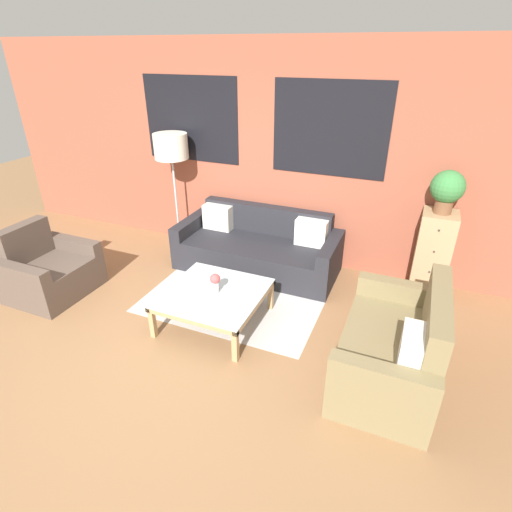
# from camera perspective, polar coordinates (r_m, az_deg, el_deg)

# --- Properties ---
(ground_plane) EXTENTS (16.00, 16.00, 0.00)m
(ground_plane) POSITION_cam_1_polar(r_m,az_deg,el_deg) (4.15, -13.31, -13.21)
(ground_plane) COLOR #8E6642
(wall_back_brick) EXTENTS (8.40, 0.09, 2.80)m
(wall_back_brick) POSITION_cam_1_polar(r_m,az_deg,el_deg) (5.43, 0.15, 14.32)
(wall_back_brick) COLOR brown
(wall_back_brick) RESTS_ON ground_plane
(rug) EXTENTS (2.04, 1.61, 0.00)m
(rug) POSITION_cam_1_polar(r_m,az_deg,el_deg) (4.87, -2.62, -5.51)
(rug) COLOR #BCB7B2
(rug) RESTS_ON ground_plane
(couch_dark) EXTENTS (2.12, 0.88, 0.78)m
(couch_dark) POSITION_cam_1_polar(r_m,az_deg,el_deg) (5.32, 0.30, 1.02)
(couch_dark) COLOR #232328
(couch_dark) RESTS_ON ground_plane
(settee_vintage) EXTENTS (0.80, 1.42, 0.92)m
(settee_vintage) POSITION_cam_1_polar(r_m,az_deg,el_deg) (3.80, 19.15, -12.43)
(settee_vintage) COLOR olive
(settee_vintage) RESTS_ON ground_plane
(armchair_corner) EXTENTS (0.80, 0.92, 0.84)m
(armchair_corner) POSITION_cam_1_polar(r_m,az_deg,el_deg) (5.39, -27.40, -2.00)
(armchair_corner) COLOR brown
(armchair_corner) RESTS_ON ground_plane
(coffee_table) EXTENTS (1.01, 1.01, 0.38)m
(coffee_table) POSITION_cam_1_polar(r_m,az_deg,el_deg) (4.26, -6.02, -5.72)
(coffee_table) COLOR silver
(coffee_table) RESTS_ON ground_plane
(floor_lamp) EXTENTS (0.45, 0.45, 1.66)m
(floor_lamp) POSITION_cam_1_polar(r_m,az_deg,el_deg) (5.63, -12.03, 14.65)
(floor_lamp) COLOR #B2B2B7
(floor_lamp) RESTS_ON ground_plane
(drawer_cabinet) EXTENTS (0.38, 0.41, 1.04)m
(drawer_cabinet) POSITION_cam_1_polar(r_m,az_deg,el_deg) (5.09, 23.86, 0.22)
(drawer_cabinet) COLOR tan
(drawer_cabinet) RESTS_ON ground_plane
(potted_plant) EXTENTS (0.36, 0.36, 0.48)m
(potted_plant) POSITION_cam_1_polar(r_m,az_deg,el_deg) (4.81, 25.66, 8.64)
(potted_plant) COLOR brown
(potted_plant) RESTS_ON drawer_cabinet
(flower_vase) EXTENTS (0.11, 0.11, 0.22)m
(flower_vase) POSITION_cam_1_polar(r_m,az_deg,el_deg) (4.16, -5.84, -3.66)
(flower_vase) COLOR silver
(flower_vase) RESTS_ON coffee_table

